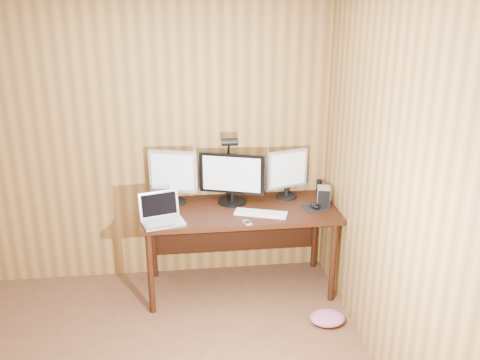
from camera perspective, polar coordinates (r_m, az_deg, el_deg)
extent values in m
plane|color=olive|center=(4.42, -12.77, 4.13)|extent=(4.00, 0.00, 4.00)
plane|color=olive|center=(2.82, 20.95, -5.54)|extent=(0.00, 4.00, 4.00)
cube|color=black|center=(4.24, -0.08, -3.48)|extent=(1.60, 0.70, 0.04)
cube|color=black|center=(4.64, -0.55, -5.08)|extent=(1.48, 0.02, 0.51)
cylinder|color=black|center=(4.13, -10.01, -10.28)|extent=(0.05, 0.05, 0.71)
cylinder|color=black|center=(4.64, -9.69, -6.74)|extent=(0.05, 0.05, 0.71)
cylinder|color=black|center=(4.29, 10.39, -9.08)|extent=(0.05, 0.05, 0.71)
cylinder|color=black|center=(4.78, 8.38, -5.82)|extent=(0.05, 0.05, 0.71)
cylinder|color=black|center=(4.35, -0.89, -2.42)|extent=(0.24, 0.24, 0.02)
cylinder|color=black|center=(4.33, -0.89, -1.87)|extent=(0.04, 0.04, 0.07)
cube|color=black|center=(4.26, -0.91, 0.74)|extent=(0.54, 0.21, 0.35)
cube|color=silver|center=(4.24, -0.97, 0.65)|extent=(0.47, 0.16, 0.30)
cylinder|color=black|center=(4.38, -7.37, -2.44)|extent=(0.19, 0.19, 0.02)
cylinder|color=black|center=(4.36, -7.40, -1.79)|extent=(0.04, 0.04, 0.09)
cube|color=#B8B8BD|center=(4.28, -7.53, 0.97)|extent=(0.40, 0.15, 0.36)
cube|color=silver|center=(4.26, -7.61, 0.87)|extent=(0.35, 0.11, 0.31)
cylinder|color=black|center=(4.48, 5.21, -1.84)|extent=(0.18, 0.18, 0.02)
cylinder|color=black|center=(4.46, 5.23, -1.24)|extent=(0.04, 0.04, 0.08)
cube|color=#B8B8BD|center=(4.39, 5.31, 1.25)|extent=(0.37, 0.15, 0.33)
cube|color=silver|center=(4.38, 5.45, 1.17)|extent=(0.32, 0.11, 0.28)
cube|color=silver|center=(4.00, -8.63, -4.73)|extent=(0.36, 0.30, 0.02)
cube|color=silver|center=(4.05, -9.10, -2.68)|extent=(0.31, 0.13, 0.21)
cube|color=black|center=(4.05, -9.10, -2.68)|extent=(0.27, 0.11, 0.17)
cube|color=#B2B2B7|center=(3.99, -8.64, -4.61)|extent=(0.29, 0.20, 0.00)
cube|color=white|center=(4.12, 2.36, -3.76)|extent=(0.44, 0.26, 0.02)
cube|color=white|center=(4.11, 2.36, -3.62)|extent=(0.41, 0.23, 0.00)
cube|color=black|center=(4.29, 8.43, -3.10)|extent=(0.23, 0.20, 0.00)
ellipsoid|color=black|center=(4.28, 8.45, -2.81)|extent=(0.12, 0.14, 0.04)
cube|color=silver|center=(4.31, 9.35, -1.87)|extent=(0.13, 0.16, 0.16)
cube|color=black|center=(4.24, 9.38, -2.23)|extent=(0.10, 0.03, 0.16)
cube|color=silver|center=(3.95, 0.81, -4.82)|extent=(0.07, 0.10, 0.01)
cube|color=black|center=(3.95, 0.82, -4.74)|extent=(0.05, 0.06, 0.00)
cylinder|color=black|center=(4.61, 8.86, -0.73)|extent=(0.05, 0.05, 0.12)
cube|color=black|center=(4.51, -1.30, -1.88)|extent=(0.05, 0.05, 0.05)
cylinder|color=black|center=(4.44, -1.32, 0.54)|extent=(0.03, 0.03, 0.38)
sphere|color=black|center=(4.38, -1.33, 2.91)|extent=(0.04, 0.04, 0.04)
cylinder|color=black|center=(4.31, -1.26, 3.62)|extent=(0.02, 0.13, 0.16)
cylinder|color=black|center=(4.21, -1.17, 4.29)|extent=(0.14, 0.06, 0.06)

